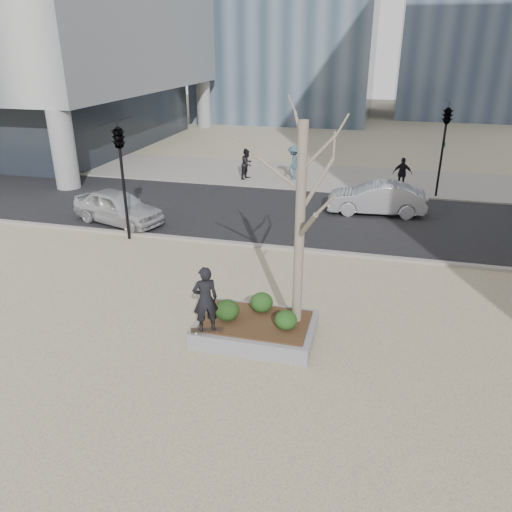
% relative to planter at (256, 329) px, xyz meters
% --- Properties ---
extents(ground, '(120.00, 120.00, 0.00)m').
position_rel_planter_xyz_m(ground, '(-1.00, 0.00, -0.23)').
color(ground, tan).
rests_on(ground, ground).
extents(street, '(60.00, 8.00, 0.02)m').
position_rel_planter_xyz_m(street, '(-1.00, 10.00, -0.21)').
color(street, black).
rests_on(street, ground).
extents(far_sidewalk, '(60.00, 6.00, 0.02)m').
position_rel_planter_xyz_m(far_sidewalk, '(-1.00, 17.00, -0.21)').
color(far_sidewalk, gray).
rests_on(far_sidewalk, ground).
extents(planter, '(3.00, 2.00, 0.45)m').
position_rel_planter_xyz_m(planter, '(0.00, 0.00, 0.00)').
color(planter, gray).
rests_on(planter, ground).
extents(planter_mulch, '(2.70, 1.70, 0.04)m').
position_rel_planter_xyz_m(planter_mulch, '(0.00, 0.00, 0.25)').
color(planter_mulch, '#382314').
rests_on(planter_mulch, planter).
extents(sycamore_tree, '(2.80, 2.80, 6.60)m').
position_rel_planter_xyz_m(sycamore_tree, '(1.00, 0.30, 3.56)').
color(sycamore_tree, gray).
rests_on(sycamore_tree, planter_mulch).
extents(shrub_left, '(0.63, 0.63, 0.54)m').
position_rel_planter_xyz_m(shrub_left, '(-0.73, -0.12, 0.53)').
color(shrub_left, black).
rests_on(shrub_left, planter_mulch).
extents(shrub_middle, '(0.61, 0.61, 0.51)m').
position_rel_planter_xyz_m(shrub_middle, '(0.03, 0.52, 0.52)').
color(shrub_middle, '#113614').
rests_on(shrub_middle, planter_mulch).
extents(shrub_right, '(0.56, 0.56, 0.47)m').
position_rel_planter_xyz_m(shrub_right, '(0.81, -0.18, 0.50)').
color(shrub_right, '#1B3C13').
rests_on(shrub_right, planter_mulch).
extents(skateboard, '(0.80, 0.42, 0.08)m').
position_rel_planter_xyz_m(skateboard, '(-1.05, -0.78, 0.26)').
color(skateboard, black).
rests_on(skateboard, planter).
extents(skateboarder, '(0.74, 0.67, 1.69)m').
position_rel_planter_xyz_m(skateboarder, '(-1.05, -0.78, 1.15)').
color(skateboarder, black).
rests_on(skateboarder, skateboard).
extents(police_car, '(4.40, 2.80, 1.40)m').
position_rel_planter_xyz_m(police_car, '(-7.73, 7.13, 0.49)').
color(police_car, '#BBBCBF').
rests_on(police_car, street).
extents(car_silver, '(4.32, 1.81, 1.39)m').
position_rel_planter_xyz_m(car_silver, '(2.67, 11.07, 0.49)').
color(car_silver, '#AAABB2').
rests_on(car_silver, street).
extents(pedestrian_a, '(0.84, 0.96, 1.68)m').
position_rel_planter_xyz_m(pedestrian_a, '(-4.44, 15.56, 0.64)').
color(pedestrian_a, black).
rests_on(pedestrian_a, far_sidewalk).
extents(pedestrian_b, '(0.79, 1.24, 1.82)m').
position_rel_planter_xyz_m(pedestrian_b, '(-1.97, 16.13, 0.71)').
color(pedestrian_b, '#375163').
rests_on(pedestrian_b, far_sidewalk).
extents(pedestrian_c, '(0.96, 0.42, 1.62)m').
position_rel_planter_xyz_m(pedestrian_c, '(3.83, 15.50, 0.61)').
color(pedestrian_c, black).
rests_on(pedestrian_c, far_sidewalk).
extents(traffic_light_near, '(0.60, 2.48, 4.50)m').
position_rel_planter_xyz_m(traffic_light_near, '(-6.50, 5.60, 2.02)').
color(traffic_light_near, black).
rests_on(traffic_light_near, ground).
extents(traffic_light_far, '(0.60, 2.48, 4.50)m').
position_rel_planter_xyz_m(traffic_light_far, '(5.50, 14.60, 2.02)').
color(traffic_light_far, black).
rests_on(traffic_light_far, ground).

